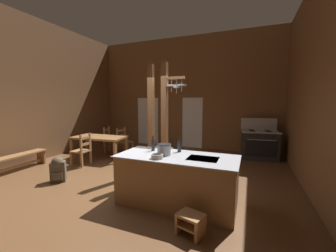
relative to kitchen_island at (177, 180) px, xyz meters
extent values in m
cube|color=brown|center=(-1.38, 0.44, -0.50)|extent=(8.21, 9.36, 0.10)
cube|color=brown|center=(-1.38, 4.79, 1.79)|extent=(8.21, 0.14, 4.49)
cube|color=brown|center=(-5.16, 0.44, 1.79)|extent=(0.14, 9.36, 4.49)
cube|color=white|center=(-3.05, 4.72, 0.57)|extent=(1.00, 0.01, 2.05)
cube|color=white|center=(-1.01, 4.72, 0.57)|extent=(0.84, 0.01, 2.05)
cube|color=olive|center=(0.00, 0.00, -0.01)|extent=(2.10, 0.90, 0.89)
cube|color=#A8AAB2|center=(0.00, 0.00, 0.44)|extent=(2.16, 0.96, 0.02)
cube|color=black|center=(0.47, 0.00, 0.45)|extent=(0.52, 0.40, 0.00)
cube|color=black|center=(0.00, 0.43, -0.40)|extent=(2.00, 0.04, 0.10)
cube|color=#252525|center=(1.51, 3.90, 0.00)|extent=(1.18, 0.88, 0.90)
cube|color=black|center=(1.55, 3.52, -0.03)|extent=(0.93, 0.11, 0.52)
cylinder|color=#A8AAB2|center=(1.55, 3.49, 0.25)|extent=(0.82, 0.11, 0.02)
cube|color=#A8AAB2|center=(1.51, 3.90, 0.46)|extent=(1.22, 0.92, 0.03)
cube|color=#A8AAB2|center=(1.47, 4.25, 0.67)|extent=(1.14, 0.17, 0.40)
cylinder|color=black|center=(1.77, 3.77, 0.48)|extent=(0.22, 0.22, 0.01)
cylinder|color=black|center=(1.28, 3.72, 0.48)|extent=(0.22, 0.22, 0.01)
cylinder|color=black|center=(1.74, 4.08, 0.48)|extent=(0.22, 0.22, 0.01)
cylinder|color=black|center=(1.25, 4.02, 0.48)|extent=(0.22, 0.22, 0.01)
cylinder|color=black|center=(1.88, 3.54, 0.37)|extent=(0.05, 0.03, 0.04)
cylinder|color=black|center=(1.66, 3.51, 0.37)|extent=(0.05, 0.03, 0.04)
cylinder|color=black|center=(1.44, 3.49, 0.37)|extent=(0.05, 0.03, 0.04)
cylinder|color=black|center=(1.22, 3.46, 0.37)|extent=(0.05, 0.03, 0.04)
cube|color=brown|center=(-0.79, 1.31, 0.97)|extent=(0.14, 0.14, 2.84)
cube|color=brown|center=(-0.57, 1.30, 1.99)|extent=(0.59, 0.10, 0.06)
cylinder|color=#A8AAB2|center=(-0.61, 1.30, 1.91)|extent=(0.01, 0.01, 0.16)
cylinder|color=#A8AAB2|center=(-0.61, 1.30, 1.81)|extent=(0.24, 0.24, 0.04)
cylinder|color=#A8AAB2|center=(-0.61, 1.30, 1.73)|extent=(0.02, 0.02, 0.14)
cylinder|color=#A8AAB2|center=(-0.48, 1.30, 1.89)|extent=(0.01, 0.01, 0.20)
cylinder|color=#A8AAB2|center=(-0.48, 1.30, 1.77)|extent=(0.18, 0.18, 0.04)
cylinder|color=#A8AAB2|center=(-0.48, 1.30, 1.69)|extent=(0.02, 0.02, 0.14)
cylinder|color=#A8AAB2|center=(-0.35, 1.30, 1.91)|extent=(0.01, 0.01, 0.16)
cylinder|color=#A8AAB2|center=(-0.35, 1.30, 1.82)|extent=(0.22, 0.22, 0.04)
cylinder|color=#A8AAB2|center=(-0.35, 1.30, 1.74)|extent=(0.02, 0.02, 0.14)
cube|color=brown|center=(-1.25, 1.46, 0.97)|extent=(0.14, 0.14, 2.84)
cube|color=#9E7044|center=(0.48, -0.76, -0.17)|extent=(0.42, 0.37, 0.04)
cube|color=#9E7044|center=(0.33, -0.71, -0.32)|extent=(0.12, 0.28, 0.26)
cube|color=#9E7044|center=(0.63, -0.80, -0.32)|extent=(0.12, 0.28, 0.26)
cube|color=#9E7044|center=(0.48, -0.76, -0.32)|extent=(0.38, 0.36, 0.03)
cube|color=olive|center=(-3.42, 1.96, 0.26)|extent=(1.79, 1.08, 0.06)
cube|color=olive|center=(-4.25, 2.27, -0.11)|extent=(0.09, 0.09, 0.68)
cube|color=olive|center=(-2.67, 2.44, -0.11)|extent=(0.09, 0.09, 0.68)
cube|color=olive|center=(-4.16, 1.49, -0.11)|extent=(0.09, 0.09, 0.68)
cube|color=olive|center=(-2.59, 1.66, -0.11)|extent=(0.09, 0.09, 0.68)
cube|color=#9E7044|center=(-3.62, 2.86, -0.02)|extent=(0.52, 0.52, 0.04)
cube|color=#9E7044|center=(-3.47, 3.08, -0.25)|extent=(0.06, 0.06, 0.41)
cube|color=#9E7044|center=(-3.40, 2.71, -0.25)|extent=(0.06, 0.06, 0.41)
cube|color=#9E7044|center=(-3.85, 3.00, 0.02)|extent=(0.06, 0.06, 0.95)
cube|color=#9E7044|center=(-3.77, 2.63, 0.02)|extent=(0.06, 0.06, 0.95)
cube|color=#9E7044|center=(-3.81, 2.82, 0.39)|extent=(0.11, 0.38, 0.07)
cube|color=#9E7044|center=(-3.81, 2.82, 0.20)|extent=(0.11, 0.38, 0.07)
cube|color=#9E7044|center=(-3.42, 1.13, -0.02)|extent=(0.47, 0.47, 0.04)
cube|color=#9E7044|center=(-3.60, 0.93, -0.25)|extent=(0.05, 0.05, 0.41)
cube|color=#9E7044|center=(-3.62, 1.31, -0.25)|extent=(0.05, 0.05, 0.41)
cube|color=#9E7044|center=(-3.22, 0.96, 0.02)|extent=(0.05, 0.05, 0.95)
cube|color=#9E7044|center=(-3.24, 1.34, 0.02)|extent=(0.05, 0.05, 0.95)
cube|color=#9E7044|center=(-3.23, 1.15, 0.39)|extent=(0.06, 0.38, 0.07)
cube|color=#9E7044|center=(-3.23, 1.15, 0.20)|extent=(0.06, 0.38, 0.07)
cube|color=#9E7044|center=(-2.99, 2.80, -0.02)|extent=(0.52, 0.52, 0.04)
cube|color=#9E7044|center=(-2.77, 2.95, -0.25)|extent=(0.06, 0.06, 0.41)
cube|color=#9E7044|center=(-2.84, 2.58, -0.25)|extent=(0.06, 0.06, 0.41)
cube|color=#9E7044|center=(-3.14, 3.03, 0.02)|extent=(0.06, 0.06, 0.95)
cube|color=#9E7044|center=(-3.22, 2.65, 0.02)|extent=(0.06, 0.06, 0.95)
cube|color=#9E7044|center=(-3.18, 2.84, 0.39)|extent=(0.11, 0.38, 0.07)
cube|color=#9E7044|center=(-3.18, 2.84, 0.20)|extent=(0.11, 0.38, 0.07)
cube|color=olive|center=(-4.66, 0.11, -0.03)|extent=(0.45, 1.57, 0.04)
cube|color=olive|center=(-4.71, 0.82, -0.25)|extent=(0.31, 0.08, 0.40)
cube|color=olive|center=(-4.66, 0.11, -0.33)|extent=(0.14, 1.35, 0.06)
cube|color=#4C4233|center=(-2.95, -0.04, -0.21)|extent=(0.39, 0.37, 0.48)
cube|color=#4C4233|center=(-2.87, -0.14, -0.28)|extent=(0.21, 0.19, 0.17)
cylinder|color=black|center=(-2.96, 0.12, -0.21)|extent=(0.06, 0.06, 0.38)
cylinder|color=black|center=(-3.11, 0.00, -0.21)|extent=(0.06, 0.06, 0.38)
sphere|color=#4C4233|center=(-2.95, -0.04, 0.01)|extent=(0.38, 0.38, 0.27)
cylinder|color=#A8AAB2|center=(-0.24, -0.03, 0.55)|extent=(0.25, 0.25, 0.19)
cylinder|color=black|center=(-0.24, -0.03, 0.65)|extent=(0.26, 0.26, 0.01)
cylinder|color=#A8AAB2|center=(-0.38, -0.03, 0.60)|extent=(0.05, 0.02, 0.02)
cylinder|color=#A8AAB2|center=(-0.10, -0.03, 0.60)|extent=(0.05, 0.02, 0.02)
cylinder|color=#B2A893|center=(-0.26, -0.29, 0.49)|extent=(0.21, 0.21, 0.07)
cylinder|color=black|center=(-0.26, -0.29, 0.53)|extent=(0.17, 0.17, 0.00)
cylinder|color=#1E2328|center=(-0.57, 0.19, 0.57)|extent=(0.07, 0.07, 0.22)
cylinder|color=#1E2328|center=(-0.57, 0.19, 0.72)|extent=(0.03, 0.03, 0.08)
cylinder|color=#1E2328|center=(-0.05, 0.29, 0.55)|extent=(0.07, 0.07, 0.20)
cylinder|color=#1E2328|center=(-0.05, 0.29, 0.69)|extent=(0.03, 0.03, 0.07)
camera|label=1|loc=(1.20, -3.39, 1.41)|focal=21.89mm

